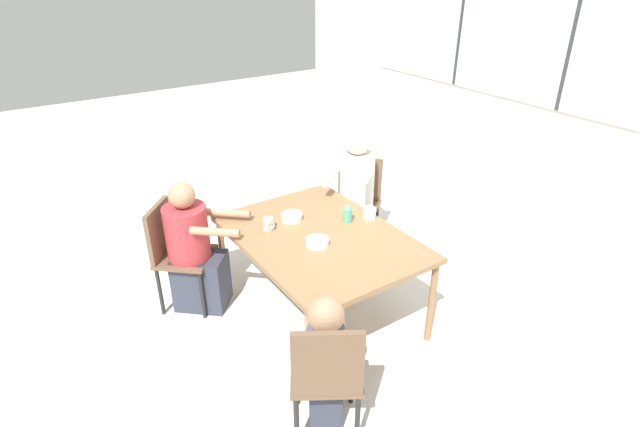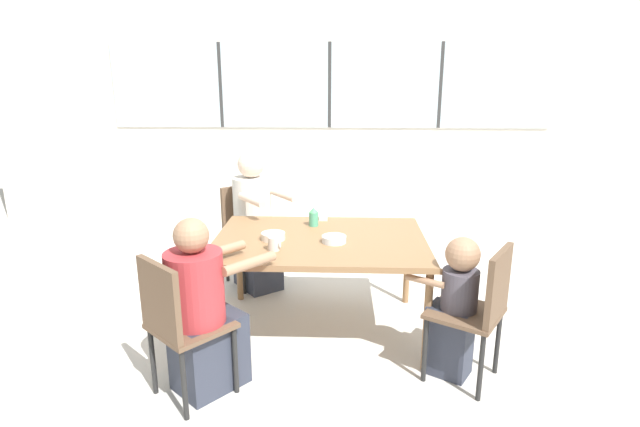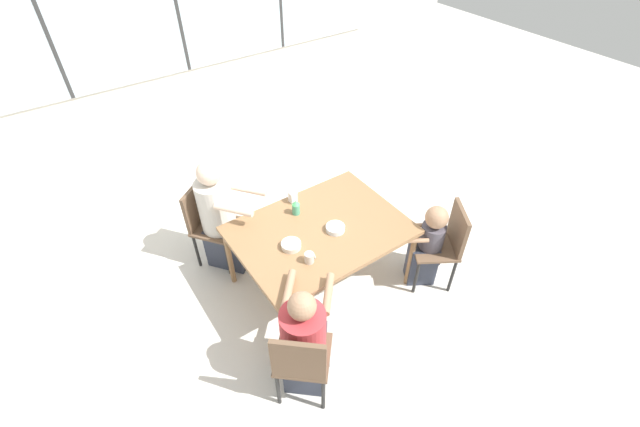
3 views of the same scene
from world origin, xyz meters
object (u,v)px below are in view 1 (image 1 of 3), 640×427
(bowl_white_shallow, at_px, (317,242))
(chair_for_toddler, at_px, (327,372))
(chair_for_man_blue_shirt, at_px, (173,247))
(coffee_mug, at_px, (269,224))
(person_toddler, at_px, (325,362))
(person_woman_green_shirt, at_px, (354,200))
(person_man_blue_shirt, at_px, (195,254))
(sippy_cup, at_px, (348,213))
(milk_carton_small, at_px, (370,213))
(chair_for_woman_green_shirt, at_px, (359,195))
(bowl_cereal, at_px, (292,217))

(bowl_white_shallow, bearing_deg, chair_for_toddler, -30.86)
(chair_for_man_blue_shirt, bearing_deg, coffee_mug, 92.89)
(person_toddler, height_order, bowl_white_shallow, person_toddler)
(person_woman_green_shirt, height_order, person_man_blue_shirt, person_woman_green_shirt)
(coffee_mug, xyz_separation_m, sippy_cup, (0.23, 0.56, 0.03))
(person_man_blue_shirt, relative_size, milk_carton_small, 10.06)
(person_toddler, height_order, milk_carton_small, person_toddler)
(chair_for_man_blue_shirt, bearing_deg, milk_carton_small, 101.21)
(chair_for_woman_green_shirt, xyz_separation_m, coffee_mug, (0.41, -1.18, 0.24))
(chair_for_woman_green_shirt, relative_size, sippy_cup, 6.03)
(person_toddler, xyz_separation_m, coffee_mug, (-1.13, 0.26, 0.32))
(chair_for_woman_green_shirt, relative_size, person_man_blue_shirt, 0.81)
(sippy_cup, distance_m, milk_carton_small, 0.18)
(person_man_blue_shirt, height_order, bowl_cereal, person_man_blue_shirt)
(person_man_blue_shirt, relative_size, sippy_cup, 7.42)
(sippy_cup, height_order, milk_carton_small, sippy_cup)
(chair_for_man_blue_shirt, xyz_separation_m, bowl_white_shallow, (0.87, 0.77, 0.22))
(milk_carton_small, bearing_deg, person_woman_green_shirt, 151.60)
(bowl_cereal, bearing_deg, person_man_blue_shirt, -115.36)
(chair_for_man_blue_shirt, distance_m, sippy_cup, 1.38)
(chair_for_man_blue_shirt, xyz_separation_m, bowl_cereal, (0.44, 0.82, 0.22))
(chair_for_man_blue_shirt, height_order, milk_carton_small, chair_for_man_blue_shirt)
(chair_for_man_blue_shirt, relative_size, sippy_cup, 6.03)
(chair_for_toddler, relative_size, bowl_white_shallow, 5.24)
(chair_for_toddler, xyz_separation_m, person_woman_green_shirt, (-1.58, 1.40, 0.02))
(chair_for_toddler, bearing_deg, chair_for_woman_green_shirt, 79.78)
(chair_for_man_blue_shirt, xyz_separation_m, person_woman_green_shirt, (0.16, 1.65, 0.02))
(chair_for_toddler, height_order, person_man_blue_shirt, person_man_blue_shirt)
(person_woman_green_shirt, bearing_deg, bowl_white_shallow, 91.30)
(person_woman_green_shirt, xyz_separation_m, coffee_mug, (0.31, -1.05, 0.21))
(coffee_mug, xyz_separation_m, milk_carton_small, (0.30, 0.72, 0.01))
(person_toddler, distance_m, sippy_cup, 1.27)
(coffee_mug, bearing_deg, bowl_white_shallow, 24.48)
(chair_for_woman_green_shirt, height_order, chair_for_toddler, same)
(person_woman_green_shirt, xyz_separation_m, person_man_blue_shirt, (-0.05, -1.52, -0.07))
(chair_for_man_blue_shirt, bearing_deg, sippy_cup, 100.22)
(milk_carton_small, xyz_separation_m, bowl_cereal, (-0.33, -0.50, -0.03))
(chair_for_man_blue_shirt, bearing_deg, bowl_white_shallow, 83.32)
(person_toddler, relative_size, milk_carton_small, 8.54)
(person_man_blue_shirt, xyz_separation_m, bowl_cereal, (0.33, 0.69, 0.26))
(chair_for_man_blue_shirt, relative_size, person_woman_green_shirt, 0.72)
(chair_for_woman_green_shirt, height_order, coffee_mug, chair_for_woman_green_shirt)
(person_toddler, relative_size, bowl_cereal, 5.44)
(chair_for_toddler, relative_size, bowl_cereal, 5.22)
(chair_for_toddler, height_order, person_woman_green_shirt, person_woman_green_shirt)
(chair_for_woman_green_shirt, xyz_separation_m, chair_for_toddler, (1.68, -1.53, 0.00))
(chair_for_woman_green_shirt, bearing_deg, person_woman_green_shirt, 90.00)
(person_man_blue_shirt, bearing_deg, bowl_cereal, 106.21)
(chair_for_woman_green_shirt, relative_size, chair_for_man_blue_shirt, 1.00)
(person_man_blue_shirt, xyz_separation_m, milk_carton_small, (0.66, 1.19, 0.29))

